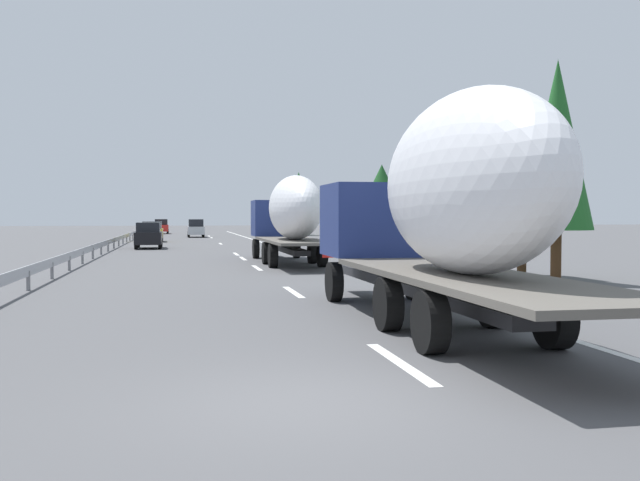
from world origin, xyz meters
name	(u,v)px	position (x,y,z in m)	size (l,w,h in m)	color
ground_plane	(203,250)	(40.00, 0.00, 0.00)	(260.00, 260.00, 0.00)	#4C4C4F
lane_stripe_0	(400,363)	(2.00, -1.80, 0.00)	(3.20, 0.20, 0.01)	white
lane_stripe_1	(293,292)	(12.42, -1.80, 0.00)	(3.20, 0.20, 0.01)	white
lane_stripe_2	(257,268)	(22.53, -1.80, 0.00)	(3.20, 0.20, 0.01)	white
lane_stripe_3	(243,258)	(29.61, -1.80, 0.00)	(3.20, 0.20, 0.01)	white
lane_stripe_4	(236,254)	(34.20, -1.80, 0.00)	(3.20, 0.20, 0.01)	white
lane_stripe_5	(221,244)	(50.66, -1.80, 0.00)	(3.20, 0.20, 0.01)	white
lane_stripe_6	(212,238)	(67.56, -1.80, 0.00)	(3.20, 0.20, 0.01)	white
lane_stripe_7	(209,236)	(74.09, -1.80, 0.00)	(3.20, 0.20, 0.01)	white
edge_line_right	(274,246)	(45.00, -5.50, 0.00)	(110.00, 0.20, 0.01)	white
truck_lead	(290,214)	(24.74, -3.60, 2.34)	(13.11, 2.55, 4.08)	navy
truck_trailing	(442,202)	(4.96, -3.60, 2.52)	(13.73, 2.55, 4.51)	navy
car_silver_hatch	(196,228)	(69.79, -0.22, 0.97)	(4.71, 1.76, 1.94)	#ADB2B7
car_red_compact	(161,226)	(86.52, 3.82, 0.95)	(4.39, 1.80, 1.90)	red
car_black_suv	(149,235)	(42.81, 3.63, 0.92)	(4.26, 1.81, 1.83)	black
car_yellow_coupe	(152,231)	(56.34, 3.88, 0.91)	(4.19, 1.82, 1.80)	gold
road_sign	(295,215)	(42.39, -6.70, 2.38)	(0.10, 0.90, 3.45)	gray
tree_0	(382,195)	(35.32, -11.11, 3.60)	(3.74, 3.74, 5.55)	#472D19
tree_1	(557,146)	(13.89, -11.12, 4.65)	(2.44, 2.44, 7.57)	#472D19
tree_2	(299,197)	(74.72, -12.32, 4.58)	(3.91, 3.91, 7.49)	#472D19
tree_3	(297,205)	(81.64, -13.20, 3.76)	(3.06, 3.06, 6.01)	#472D19
tree_4	(523,163)	(16.16, -11.01, 4.23)	(2.76, 2.76, 6.71)	#472D19
guardrail_median	(114,240)	(43.00, 6.00, 0.58)	(94.00, 0.10, 0.76)	#9EA0A5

